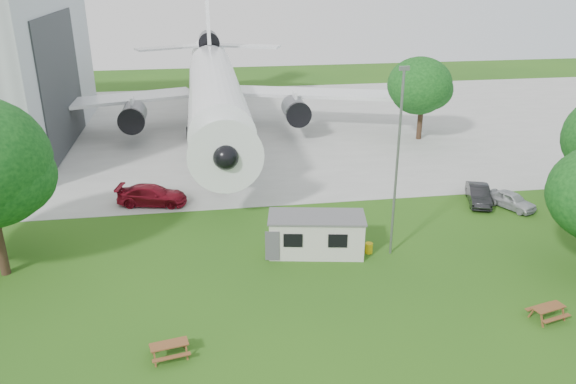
{
  "coord_description": "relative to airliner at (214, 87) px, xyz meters",
  "views": [
    {
      "loc": [
        -3.45,
        -24.91,
        17.51
      ],
      "look_at": [
        1.7,
        8.0,
        4.0
      ],
      "focal_mm": 35.0,
      "sensor_mm": 36.0,
      "label": 1
    }
  ],
  "objects": [
    {
      "name": "ground",
      "position": [
        2.0,
        -35.86,
        -5.27
      ],
      "size": [
        160.0,
        160.0,
        0.0
      ],
      "primitive_type": "plane",
      "color": "#356818"
    },
    {
      "name": "concrete_apron",
      "position": [
        2.0,
        2.14,
        -5.25
      ],
      "size": [
        120.0,
        46.0,
        0.03
      ],
      "primitive_type": "cube",
      "color": "#B7B7B2",
      "rests_on": "ground"
    },
    {
      "name": "airliner",
      "position": [
        0.0,
        0.0,
        0.0
      ],
      "size": [
        46.36,
        47.73,
        17.69
      ],
      "color": "white",
      "rests_on": "ground"
    },
    {
      "name": "site_cabin",
      "position": [
        5.43,
        -28.81,
        -3.96
      ],
      "size": [
        6.94,
        3.75,
        2.62
      ],
      "color": "beige",
      "rests_on": "ground"
    },
    {
      "name": "picnic_west",
      "position": [
        -3.65,
        -38.12,
        -5.27
      ],
      "size": [
        2.05,
        1.81,
        0.76
      ],
      "primitive_type": null,
      "rotation": [
        0.0,
        0.0,
        0.19
      ],
      "color": "brown",
      "rests_on": "ground"
    },
    {
      "name": "picnic_east",
      "position": [
        16.07,
        -38.04,
        -5.27
      ],
      "size": [
        2.11,
        1.89,
        0.76
      ],
      "primitive_type": null,
      "rotation": [
        0.0,
        0.0,
        0.25
      ],
      "color": "brown",
      "rests_on": "ground"
    },
    {
      "name": "lamp_mast",
      "position": [
        10.2,
        -29.66,
        0.73
      ],
      "size": [
        0.16,
        0.16,
        12.0
      ],
      "primitive_type": "cylinder",
      "color": "slate",
      "rests_on": "ground"
    },
    {
      "name": "tree_far_apron",
      "position": [
        21.57,
        -5.18,
        0.34
      ],
      "size": [
        6.72,
        6.72,
        8.99
      ],
      "color": "#382619",
      "rests_on": "ground"
    },
    {
      "name": "car_ne_hatch",
      "position": [
        21.76,
        -24.06,
        -4.62
      ],
      "size": [
        3.1,
        4.11,
        1.31
      ],
      "primitive_type": "imported",
      "rotation": [
        0.0,
        0.0,
        0.47
      ],
      "color": "#A6A8AD",
      "rests_on": "ground"
    },
    {
      "name": "car_ne_sedan",
      "position": [
        19.69,
        -22.76,
        -4.56
      ],
      "size": [
        2.78,
        4.59,
        1.43
      ],
      "primitive_type": "imported",
      "rotation": [
        0.0,
        0.0,
        -0.32
      ],
      "color": "black",
      "rests_on": "ground"
    },
    {
      "name": "car_apron_van",
      "position": [
        -5.7,
        -19.03,
        -4.49
      ],
      "size": [
        5.68,
        3.15,
        1.56
      ],
      "primitive_type": "imported",
      "rotation": [
        0.0,
        0.0,
        1.38
      ],
      "color": "maroon",
      "rests_on": "ground"
    }
  ]
}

